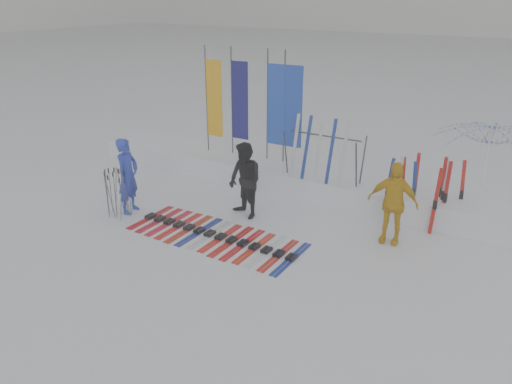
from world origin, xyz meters
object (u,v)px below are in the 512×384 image
Objects in this scene: person_black at (245,181)px; person_yellow at (393,203)px; tent_canopy at (484,170)px; ski_rack at (324,150)px; ski_row at (215,235)px; person_blue at (128,176)px.

person_black reaches higher than person_yellow.
tent_canopy reaches higher than ski_rack.
ski_row is at bearing -66.75° from person_black.
ski_rack is (-2.33, 1.45, 0.44)m from person_yellow.
person_yellow reaches higher than ski_row.
person_black reaches higher than ski_rack.
ski_row is at bearing -156.22° from person_yellow.
ski_row is (0.03, -1.33, -0.92)m from person_black.
person_blue is 1.02× the size of person_black.
person_yellow reaches higher than ski_rack.
person_blue is at bearing 179.19° from ski_row.
person_blue is 0.47× the size of ski_row.
person_blue is 0.95× the size of ski_rack.
person_blue reaches higher than person_black.
ski_rack is at bearing -164.24° from tent_canopy.
person_blue is 1.03× the size of person_yellow.
person_blue is 5.08m from ski_rack.
person_blue is 6.44m from person_yellow.
tent_canopy reaches higher than person_black.
ski_row is at bearing -108.91° from ski_rack.
person_black is 0.93× the size of ski_rack.
ski_row is 2.03× the size of ski_rack.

